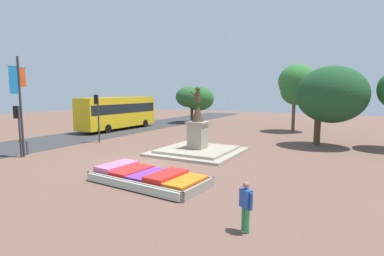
{
  "coord_description": "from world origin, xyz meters",
  "views": [
    {
      "loc": [
        11.16,
        -13.76,
        4.25
      ],
      "look_at": [
        2.67,
        1.78,
        2.1
      ],
      "focal_mm": 28.0,
      "sensor_mm": 36.0,
      "label": 1
    }
  ],
  "objects_px": {
    "traffic_light_mid_block": "(97,110)",
    "city_bus": "(118,111)",
    "statue_monument": "(198,144)",
    "traffic_light_near_crossing": "(18,122)",
    "flower_planter": "(147,178)",
    "banner_pole": "(20,102)",
    "kerb_bollard_mid_b": "(27,147)",
    "pedestrian_with_handbag": "(246,203)"
  },
  "relations": [
    {
      "from": "traffic_light_mid_block",
      "to": "city_bus",
      "type": "bearing_deg",
      "value": 121.59
    },
    {
      "from": "statue_monument",
      "to": "traffic_light_near_crossing",
      "type": "relative_size",
      "value": 1.69
    },
    {
      "from": "traffic_light_mid_block",
      "to": "statue_monument",
      "type": "bearing_deg",
      "value": 1.04
    },
    {
      "from": "flower_planter",
      "to": "statue_monument",
      "type": "height_order",
      "value": "statue_monument"
    },
    {
      "from": "banner_pole",
      "to": "kerb_bollard_mid_b",
      "type": "xyz_separation_m",
      "value": [
        -0.43,
        0.56,
        -3.06
      ]
    },
    {
      "from": "traffic_light_near_crossing",
      "to": "city_bus",
      "type": "relative_size",
      "value": 0.33
    },
    {
      "from": "traffic_light_near_crossing",
      "to": "banner_pole",
      "type": "xyz_separation_m",
      "value": [
        0.09,
        0.17,
        1.26
      ]
    },
    {
      "from": "pedestrian_with_handbag",
      "to": "banner_pole",
      "type": "bearing_deg",
      "value": 168.69
    },
    {
      "from": "statue_monument",
      "to": "traffic_light_mid_block",
      "type": "distance_m",
      "value": 9.57
    },
    {
      "from": "city_bus",
      "to": "pedestrian_with_handbag",
      "type": "relative_size",
      "value": 6.51
    },
    {
      "from": "kerb_bollard_mid_b",
      "to": "statue_monument",
      "type": "bearing_deg",
      "value": 31.42
    },
    {
      "from": "statue_monument",
      "to": "pedestrian_with_handbag",
      "type": "relative_size",
      "value": 3.58
    },
    {
      "from": "city_bus",
      "to": "banner_pole",
      "type": "bearing_deg",
      "value": -72.22
    },
    {
      "from": "traffic_light_mid_block",
      "to": "traffic_light_near_crossing",
      "type": "bearing_deg",
      "value": -91.94
    },
    {
      "from": "flower_planter",
      "to": "city_bus",
      "type": "relative_size",
      "value": 0.56
    },
    {
      "from": "traffic_light_mid_block",
      "to": "banner_pole",
      "type": "relative_size",
      "value": 0.62
    },
    {
      "from": "traffic_light_near_crossing",
      "to": "banner_pole",
      "type": "height_order",
      "value": "banner_pole"
    },
    {
      "from": "banner_pole",
      "to": "city_bus",
      "type": "height_order",
      "value": "banner_pole"
    },
    {
      "from": "traffic_light_mid_block",
      "to": "kerb_bollard_mid_b",
      "type": "distance_m",
      "value": 6.31
    },
    {
      "from": "banner_pole",
      "to": "city_bus",
      "type": "distance_m",
      "value": 14.67
    },
    {
      "from": "flower_planter",
      "to": "statue_monument",
      "type": "distance_m",
      "value": 7.42
    },
    {
      "from": "traffic_light_mid_block",
      "to": "kerb_bollard_mid_b",
      "type": "height_order",
      "value": "traffic_light_mid_block"
    },
    {
      "from": "flower_planter",
      "to": "city_bus",
      "type": "bearing_deg",
      "value": 135.89
    },
    {
      "from": "statue_monument",
      "to": "flower_planter",
      "type": "bearing_deg",
      "value": -81.05
    },
    {
      "from": "city_bus",
      "to": "kerb_bollard_mid_b",
      "type": "bearing_deg",
      "value": -73.21
    },
    {
      "from": "flower_planter",
      "to": "pedestrian_with_handbag",
      "type": "distance_m",
      "value": 6.2
    },
    {
      "from": "banner_pole",
      "to": "pedestrian_with_handbag",
      "type": "distance_m",
      "value": 16.78
    },
    {
      "from": "statue_monument",
      "to": "pedestrian_with_handbag",
      "type": "height_order",
      "value": "statue_monument"
    },
    {
      "from": "flower_planter",
      "to": "kerb_bollard_mid_b",
      "type": "distance_m",
      "value": 11.13
    },
    {
      "from": "flower_planter",
      "to": "banner_pole",
      "type": "distance_m",
      "value": 11.15
    },
    {
      "from": "flower_planter",
      "to": "statue_monument",
      "type": "bearing_deg",
      "value": 98.95
    },
    {
      "from": "flower_planter",
      "to": "pedestrian_with_handbag",
      "type": "xyz_separation_m",
      "value": [
        5.62,
        -2.53,
        0.64
      ]
    },
    {
      "from": "pedestrian_with_handbag",
      "to": "kerb_bollard_mid_b",
      "type": "xyz_separation_m",
      "value": [
        -16.67,
        3.81,
        -0.39
      ]
    },
    {
      "from": "banner_pole",
      "to": "kerb_bollard_mid_b",
      "type": "distance_m",
      "value": 3.14
    },
    {
      "from": "traffic_light_mid_block",
      "to": "city_bus",
      "type": "distance_m",
      "value": 8.79
    },
    {
      "from": "statue_monument",
      "to": "banner_pole",
      "type": "distance_m",
      "value": 11.92
    },
    {
      "from": "kerb_bollard_mid_b",
      "to": "pedestrian_with_handbag",
      "type": "bearing_deg",
      "value": -12.86
    },
    {
      "from": "kerb_bollard_mid_b",
      "to": "banner_pole",
      "type": "bearing_deg",
      "value": -52.3
    },
    {
      "from": "kerb_bollard_mid_b",
      "to": "flower_planter",
      "type": "bearing_deg",
      "value": -6.59
    },
    {
      "from": "pedestrian_with_handbag",
      "to": "flower_planter",
      "type": "bearing_deg",
      "value": 155.78
    },
    {
      "from": "traffic_light_near_crossing",
      "to": "banner_pole",
      "type": "bearing_deg",
      "value": 62.41
    },
    {
      "from": "traffic_light_mid_block",
      "to": "pedestrian_with_handbag",
      "type": "relative_size",
      "value": 2.54
    }
  ]
}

